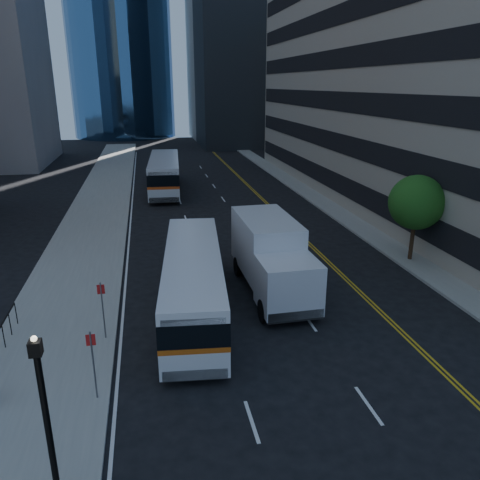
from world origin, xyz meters
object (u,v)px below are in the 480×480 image
at_px(street_tree, 416,203).
at_px(bus_front, 193,281).
at_px(bus_rear, 165,173).
at_px(lamp_post, 46,414).
at_px(box_truck, 272,256).

height_order(street_tree, bus_front, street_tree).
bearing_deg(bus_rear, lamp_post, -93.35).
bearing_deg(bus_rear, bus_front, -86.31).
xyz_separation_m(street_tree, box_truck, (-9.39, -2.63, -1.70)).
bearing_deg(box_truck, street_tree, 14.57).
xyz_separation_m(street_tree, lamp_post, (-18.00, -14.00, -0.92)).
xyz_separation_m(bus_front, bus_rear, (-0.10, 26.87, 0.18)).
height_order(lamp_post, box_truck, lamp_post).
bearing_deg(street_tree, bus_rear, 120.99).
height_order(bus_front, bus_rear, bus_rear).
bearing_deg(box_truck, lamp_post, -128.19).
xyz_separation_m(lamp_post, bus_front, (4.49, 9.77, -1.10)).
height_order(bus_rear, box_truck, box_truck).
bearing_deg(street_tree, bus_front, -162.62).
bearing_deg(bus_front, lamp_post, -109.11).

